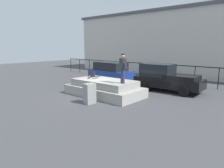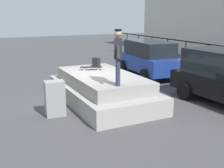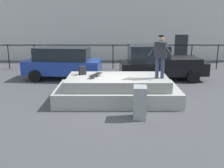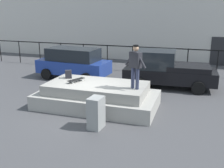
# 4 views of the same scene
# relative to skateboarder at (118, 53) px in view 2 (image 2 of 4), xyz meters

# --- Properties ---
(ground_plane) EXTENTS (60.00, 60.00, 0.00)m
(ground_plane) POSITION_rel_skateboarder_xyz_m (-1.82, -0.17, -1.99)
(ground_plane) COLOR #424244
(concrete_ledge) EXTENTS (4.96, 2.59, 1.01)m
(concrete_ledge) POSITION_rel_skateboarder_xyz_m (-1.66, 0.23, -1.53)
(concrete_ledge) COLOR #9E9B93
(concrete_ledge) RESTS_ON ground_plane
(skateboarder) EXTENTS (0.94, 0.53, 1.68)m
(skateboarder) POSITION_rel_skateboarder_xyz_m (0.00, 0.00, 0.00)
(skateboarder) COLOR #2D334C
(skateboarder) RESTS_ON concrete_ledge
(skateboard) EXTENTS (0.52, 0.83, 0.12)m
(skateboard) POSITION_rel_skateboarder_xyz_m (-2.55, 0.16, -0.88)
(skateboard) COLOR black
(skateboard) RESTS_ON concrete_ledge
(backpack) EXTENTS (0.34, 0.30, 0.36)m
(backpack) POSITION_rel_skateboarder_xyz_m (-3.13, 0.63, -0.80)
(backpack) COLOR black
(backpack) RESTS_ON concrete_ledge
(car_blue_hatchback_near) EXTENTS (4.27, 2.26, 1.77)m
(car_blue_hatchback_near) POSITION_rel_skateboarder_xyz_m (-4.60, 4.15, -1.06)
(car_blue_hatchback_near) COLOR navy
(car_blue_hatchback_near) RESTS_ON ground_plane
(utility_box) EXTENTS (0.49, 0.64, 1.12)m
(utility_box) POSITION_rel_skateboarder_xyz_m (-0.94, -1.72, -1.43)
(utility_box) COLOR gray
(utility_box) RESTS_ON ground_plane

